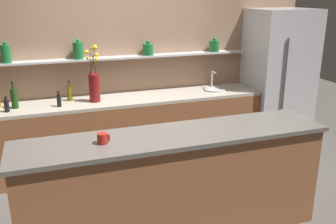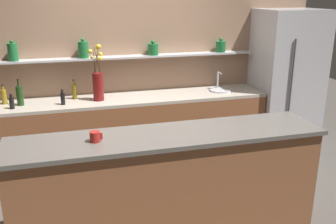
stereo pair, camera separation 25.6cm
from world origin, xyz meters
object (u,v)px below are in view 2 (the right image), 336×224
at_px(bottle_oil_4, 74,91).
at_px(coffee_mug, 95,137).
at_px(bottle_oil_1, 4,96).
at_px(bottle_sauce_5, 12,103).
at_px(bottle_wine_0, 20,95).
at_px(flower_vase, 98,83).
at_px(refrigerator, 286,82).
at_px(bottle_sauce_2, 63,98).
at_px(sink_fixture, 220,89).

distance_m(bottle_oil_4, coffee_mug, 1.76).
xyz_separation_m(bottle_oil_1, bottle_sauce_5, (0.11, -0.23, -0.02)).
bearing_deg(bottle_wine_0, coffee_mug, -65.48).
height_order(flower_vase, coffee_mug, flower_vase).
distance_m(bottle_oil_1, coffee_mug, 1.99).
height_order(refrigerator, bottle_oil_4, refrigerator).
relative_size(bottle_sauce_2, bottle_sauce_5, 1.03).
relative_size(bottle_wine_0, bottle_oil_4, 1.29).
distance_m(refrigerator, sink_fixture, 0.99).
bearing_deg(bottle_oil_4, flower_vase, -26.54).
bearing_deg(sink_fixture, bottle_wine_0, -179.76).
distance_m(sink_fixture, bottle_oil_4, 1.95).
bearing_deg(coffee_mug, bottle_sauce_5, 118.69).
bearing_deg(bottle_oil_1, bottle_sauce_2, -17.31).
distance_m(bottle_wine_0, bottle_oil_4, 0.65).
relative_size(bottle_wine_0, coffee_mug, 3.09).
relative_size(bottle_wine_0, bottle_oil_1, 1.36).
relative_size(sink_fixture, bottle_wine_0, 0.92).
height_order(bottle_oil_4, bottle_sauce_5, bottle_oil_4).
xyz_separation_m(refrigerator, bottle_oil_1, (-3.75, 0.15, 0.02)).
distance_m(bottle_wine_0, bottle_oil_1, 0.22).
relative_size(refrigerator, bottle_sauce_2, 10.66).
bearing_deg(coffee_mug, refrigerator, 29.74).
bearing_deg(sink_fixture, bottle_sauce_2, -176.81).
relative_size(refrigerator, bottle_oil_4, 7.92).
distance_m(bottle_wine_0, coffee_mug, 1.81).
height_order(flower_vase, bottle_sauce_5, flower_vase).
xyz_separation_m(bottle_wine_0, coffee_mug, (0.75, -1.64, 0.02)).
bearing_deg(bottle_sauce_5, bottle_wine_0, 56.58).
distance_m(refrigerator, flower_vase, 2.64).
bearing_deg(bottle_sauce_2, flower_vase, 10.17).
distance_m(flower_vase, sink_fixture, 1.66).
distance_m(bottle_oil_1, bottle_sauce_5, 0.26).
bearing_deg(bottle_sauce_5, sink_fixture, 2.90).
distance_m(bottle_sauce_2, coffee_mug, 1.56).
xyz_separation_m(refrigerator, sink_fixture, (-0.98, 0.05, -0.06)).
bearing_deg(bottle_oil_4, bottle_sauce_5, -161.46).
bearing_deg(bottle_sauce_5, bottle_oil_4, 18.54).
bearing_deg(bottle_sauce_5, coffee_mug, -61.31).
bearing_deg(bottle_wine_0, bottle_oil_4, 10.40).
bearing_deg(bottle_oil_4, sink_fixture, -3.12).
bearing_deg(bottle_oil_1, bottle_sauce_5, -64.41).
bearing_deg(bottle_wine_0, flower_vase, -1.71).
bearing_deg(coffee_mug, flower_vase, 83.82).
distance_m(refrigerator, bottle_sauce_5, 3.64).
height_order(sink_fixture, coffee_mug, sink_fixture).
bearing_deg(refrigerator, bottle_sauce_5, -178.65).
relative_size(flower_vase, bottle_oil_4, 2.79).
relative_size(sink_fixture, bottle_sauce_2, 1.59).
relative_size(flower_vase, bottle_wine_0, 2.17).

